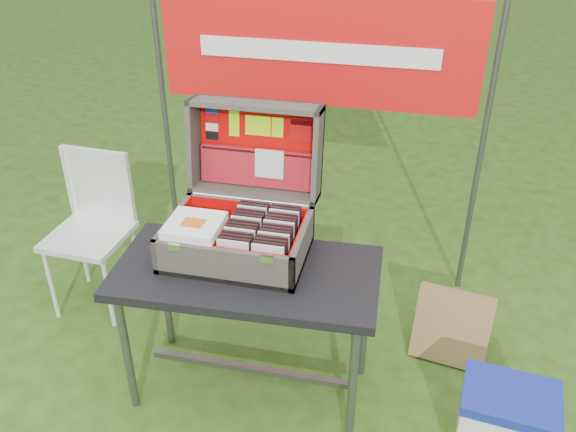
% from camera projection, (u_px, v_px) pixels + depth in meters
% --- Properties ---
extents(ground, '(80.00, 80.00, 0.00)m').
position_uv_depth(ground, '(266.00, 405.00, 2.74)').
color(ground, '#2C4212').
rests_on(ground, ground).
extents(table, '(1.10, 0.59, 0.68)m').
position_uv_depth(table, '(249.00, 332.00, 2.66)').
color(table, black).
rests_on(table, ground).
extents(table_top, '(1.10, 0.59, 0.04)m').
position_uv_depth(table_top, '(247.00, 273.00, 2.49)').
color(table_top, black).
rests_on(table_top, ground).
extents(table_leg_fl, '(0.04, 0.04, 0.64)m').
position_uv_depth(table_leg_fl, '(127.00, 351.00, 2.58)').
color(table_leg_fl, '#59595B').
rests_on(table_leg_fl, ground).
extents(table_leg_fr, '(0.04, 0.04, 0.64)m').
position_uv_depth(table_leg_fr, '(352.00, 390.00, 2.40)').
color(table_leg_fr, '#59595B').
rests_on(table_leg_fr, ground).
extents(table_leg_bl, '(0.04, 0.04, 0.64)m').
position_uv_depth(table_leg_bl, '(166.00, 292.00, 2.94)').
color(table_leg_bl, '#59595B').
rests_on(table_leg_bl, ground).
extents(table_leg_br, '(0.04, 0.04, 0.64)m').
position_uv_depth(table_leg_br, '(365.00, 321.00, 2.75)').
color(table_leg_br, '#59595B').
rests_on(table_leg_br, ground).
extents(table_brace, '(0.93, 0.03, 0.03)m').
position_uv_depth(table_brace, '(251.00, 369.00, 2.77)').
color(table_brace, '#59595B').
rests_on(table_brace, ground).
extents(suitcase, '(0.58, 0.57, 0.56)m').
position_uv_depth(suitcase, '(239.00, 191.00, 2.48)').
color(suitcase, '#5E564B').
rests_on(suitcase, table).
extents(suitcase_base_bottom, '(0.58, 0.41, 0.02)m').
position_uv_depth(suitcase_base_bottom, '(237.00, 253.00, 2.57)').
color(suitcase_base_bottom, '#5E564B').
rests_on(suitcase_base_bottom, table_top).
extents(suitcase_base_wall_front, '(0.58, 0.02, 0.16)m').
position_uv_depth(suitcase_base_wall_front, '(222.00, 266.00, 2.37)').
color(suitcase_base_wall_front, '#5E564B').
rests_on(suitcase_base_wall_front, table_top).
extents(suitcase_base_wall_back, '(0.58, 0.02, 0.16)m').
position_uv_depth(suitcase_base_wall_back, '(250.00, 216.00, 2.70)').
color(suitcase_base_wall_back, '#5E564B').
rests_on(suitcase_base_wall_back, table_top).
extents(suitcase_base_wall_left, '(0.02, 0.41, 0.16)m').
position_uv_depth(suitcase_base_wall_left, '(174.00, 232.00, 2.59)').
color(suitcase_base_wall_left, '#5E564B').
rests_on(suitcase_base_wall_left, table_top).
extents(suitcase_base_wall_right, '(0.02, 0.41, 0.16)m').
position_uv_depth(suitcase_base_wall_right, '(302.00, 248.00, 2.48)').
color(suitcase_base_wall_right, '#5E564B').
rests_on(suitcase_base_wall_right, table_top).
extents(suitcase_liner_floor, '(0.53, 0.37, 0.01)m').
position_uv_depth(suitcase_liner_floor, '(237.00, 250.00, 2.56)').
color(suitcase_liner_floor, red).
rests_on(suitcase_liner_floor, suitcase_base_bottom).
extents(suitcase_latch_left, '(0.05, 0.01, 0.03)m').
position_uv_depth(suitcase_latch_left, '(174.00, 247.00, 2.36)').
color(suitcase_latch_left, silver).
rests_on(suitcase_latch_left, suitcase_base_wall_front).
extents(suitcase_latch_right, '(0.05, 0.01, 0.03)m').
position_uv_depth(suitcase_latch_right, '(267.00, 260.00, 2.29)').
color(suitcase_latch_right, silver).
rests_on(suitcase_latch_right, suitcase_base_wall_front).
extents(suitcase_hinge, '(0.52, 0.02, 0.02)m').
position_uv_depth(suitcase_hinge, '(250.00, 200.00, 2.67)').
color(suitcase_hinge, silver).
rests_on(suitcase_hinge, suitcase_base_wall_back).
extents(suitcase_lid_back, '(0.58, 0.08, 0.41)m').
position_uv_depth(suitcase_lid_back, '(259.00, 145.00, 2.71)').
color(suitcase_lid_back, '#5E564B').
rests_on(suitcase_lid_back, suitcase_base_wall_back).
extents(suitcase_lid_rim_far, '(0.58, 0.16, 0.04)m').
position_uv_depth(suitcase_lid_rim_far, '(255.00, 105.00, 2.58)').
color(suitcase_lid_rim_far, '#5E564B').
rests_on(suitcase_lid_rim_far, suitcase_lid_back).
extents(suitcase_lid_rim_near, '(0.58, 0.16, 0.04)m').
position_uv_depth(suitcase_lid_rim_near, '(255.00, 191.00, 2.73)').
color(suitcase_lid_rim_near, '#5E564B').
rests_on(suitcase_lid_rim_near, suitcase_lid_back).
extents(suitcase_lid_rim_left, '(0.02, 0.21, 0.43)m').
position_uv_depth(suitcase_lid_rim_left, '(195.00, 144.00, 2.71)').
color(suitcase_lid_rim_left, '#5E564B').
rests_on(suitcase_lid_rim_left, suitcase_lid_back).
extents(suitcase_lid_rim_right, '(0.02, 0.21, 0.43)m').
position_uv_depth(suitcase_lid_rim_right, '(318.00, 155.00, 2.60)').
color(suitcase_lid_rim_right, '#5E564B').
rests_on(suitcase_lid_rim_right, suitcase_lid_back).
extents(suitcase_lid_liner, '(0.53, 0.05, 0.36)m').
position_uv_depth(suitcase_lid_liner, '(258.00, 146.00, 2.70)').
color(suitcase_lid_liner, red).
rests_on(suitcase_lid_liner, suitcase_lid_back).
extents(suitcase_liner_wall_front, '(0.53, 0.01, 0.13)m').
position_uv_depth(suitcase_liner_wall_front, '(223.00, 262.00, 2.37)').
color(suitcase_liner_wall_front, red).
rests_on(suitcase_liner_wall_front, suitcase_base_bottom).
extents(suitcase_liner_wall_back, '(0.53, 0.01, 0.13)m').
position_uv_depth(suitcase_liner_wall_back, '(249.00, 216.00, 2.68)').
color(suitcase_liner_wall_back, red).
rests_on(suitcase_liner_wall_back, suitcase_base_bottom).
extents(suitcase_liner_wall_left, '(0.01, 0.37, 0.13)m').
position_uv_depth(suitcase_liner_wall_left, '(177.00, 230.00, 2.58)').
color(suitcase_liner_wall_left, red).
rests_on(suitcase_liner_wall_left, suitcase_base_bottom).
extents(suitcase_liner_wall_right, '(0.01, 0.37, 0.13)m').
position_uv_depth(suitcase_liner_wall_right, '(299.00, 245.00, 2.48)').
color(suitcase_liner_wall_right, red).
rests_on(suitcase_liner_wall_right, suitcase_base_bottom).
extents(suitcase_lid_pocket, '(0.51, 0.05, 0.17)m').
position_uv_depth(suitcase_lid_pocket, '(257.00, 168.00, 2.72)').
color(suitcase_lid_pocket, '#A31820').
rests_on(suitcase_lid_pocket, suitcase_lid_liner).
extents(suitcase_pocket_edge, '(0.50, 0.02, 0.02)m').
position_uv_depth(suitcase_pocket_edge, '(257.00, 151.00, 2.68)').
color(suitcase_pocket_edge, '#A31820').
rests_on(suitcase_pocket_edge, suitcase_lid_pocket).
extents(suitcase_pocket_cd, '(0.13, 0.03, 0.13)m').
position_uv_depth(suitcase_pocket_cd, '(269.00, 164.00, 2.68)').
color(suitcase_pocket_cd, silver).
rests_on(suitcase_pocket_cd, suitcase_lid_pocket).
extents(lid_sticker_cc_a, '(0.06, 0.01, 0.04)m').
position_uv_depth(lid_sticker_cc_a, '(212.00, 109.00, 2.68)').
color(lid_sticker_cc_a, '#1933B2').
rests_on(lid_sticker_cc_a, suitcase_lid_liner).
extents(lid_sticker_cc_b, '(0.06, 0.01, 0.04)m').
position_uv_depth(lid_sticker_cc_b, '(212.00, 118.00, 2.69)').
color(lid_sticker_cc_b, '#BB070A').
rests_on(lid_sticker_cc_b, suitcase_lid_liner).
extents(lid_sticker_cc_c, '(0.06, 0.01, 0.04)m').
position_uv_depth(lid_sticker_cc_c, '(212.00, 127.00, 2.71)').
color(lid_sticker_cc_c, white).
rests_on(lid_sticker_cc_c, suitcase_lid_liner).
extents(lid_sticker_cc_d, '(0.06, 0.01, 0.04)m').
position_uv_depth(lid_sticker_cc_d, '(212.00, 136.00, 2.72)').
color(lid_sticker_cc_d, black).
rests_on(lid_sticker_cc_d, suitcase_lid_liner).
extents(lid_card_neon_tall, '(0.05, 0.02, 0.11)m').
position_uv_depth(lid_card_neon_tall, '(234.00, 124.00, 2.68)').
color(lid_card_neon_tall, '#B0E80B').
rests_on(lid_card_neon_tall, suitcase_lid_liner).
extents(lid_card_neon_main, '(0.11, 0.01, 0.09)m').
position_uv_depth(lid_card_neon_main, '(258.00, 126.00, 2.66)').
color(lid_card_neon_main, '#B0E80B').
rests_on(lid_card_neon_main, suitcase_lid_liner).
extents(lid_card_neon_small, '(0.05, 0.01, 0.09)m').
position_uv_depth(lid_card_neon_small, '(278.00, 127.00, 2.64)').
color(lid_card_neon_small, '#B0E80B').
rests_on(lid_card_neon_small, suitcase_lid_liner).
extents(lid_sticker_band, '(0.10, 0.02, 0.10)m').
position_uv_depth(lid_sticker_band, '(301.00, 129.00, 2.62)').
color(lid_sticker_band, '#BB070A').
rests_on(lid_sticker_band, suitcase_lid_liner).
extents(lid_sticker_band_bar, '(0.09, 0.01, 0.02)m').
position_uv_depth(lid_sticker_band_bar, '(301.00, 123.00, 2.61)').
color(lid_sticker_band_bar, black).
rests_on(lid_sticker_band_bar, suitcase_lid_liner).
extents(cd_left_0, '(0.13, 0.01, 0.15)m').
position_uv_depth(cd_left_0, '(233.00, 257.00, 2.38)').
color(cd_left_0, silver).
rests_on(cd_left_0, suitcase_liner_floor).
extents(cd_left_1, '(0.13, 0.01, 0.15)m').
position_uv_depth(cd_left_1, '(235.00, 254.00, 2.40)').
color(cd_left_1, black).
rests_on(cd_left_1, suitcase_liner_floor).
extents(cd_left_2, '(0.13, 0.01, 0.15)m').
position_uv_depth(cd_left_2, '(237.00, 251.00, 2.42)').
color(cd_left_2, black).
rests_on(cd_left_2, suitcase_liner_floor).
extents(cd_left_3, '(0.13, 0.01, 0.15)m').
position_uv_depth(cd_left_3, '(239.00, 248.00, 2.44)').
color(cd_left_3, black).
rests_on(cd_left_3, suitcase_liner_floor).
extents(cd_left_4, '(0.13, 0.01, 0.15)m').
position_uv_depth(cd_left_4, '(240.00, 244.00, 2.46)').
color(cd_left_4, silver).
rests_on(cd_left_4, suitcase_liner_floor).
extents(cd_left_5, '(0.13, 0.01, 0.15)m').
position_uv_depth(cd_left_5, '(242.00, 241.00, 2.47)').
color(cd_left_5, black).
rests_on(cd_left_5, suitcase_liner_floor).
extents(cd_left_6, '(0.13, 0.01, 0.15)m').
position_uv_depth(cd_left_6, '(243.00, 239.00, 2.49)').
color(cd_left_6, black).
rests_on(cd_left_6, suitcase_liner_floor).
extents(cd_left_7, '(0.13, 0.01, 0.15)m').
position_uv_depth(cd_left_7, '(245.00, 236.00, 2.51)').
color(cd_left_7, black).
rests_on(cd_left_7, suitcase_liner_floor).
extents(cd_left_8, '(0.13, 0.01, 0.15)m').
position_uv_depth(cd_left_8, '(246.00, 233.00, 2.53)').
color(cd_left_8, silver).
rests_on(cd_left_8, suitcase_liner_floor).
extents(cd_left_9, '(0.13, 0.01, 0.15)m').
position_uv_depth(cd_left_9, '(248.00, 230.00, 2.55)').
color(cd_left_9, black).
rests_on(cd_left_9, suitcase_liner_floor).
extents(cd_left_10, '(0.13, 0.01, 0.15)m').
position_uv_depth(cd_left_10, '(249.00, 227.00, 2.57)').
color(cd_left_10, black).
rests_on(cd_left_10, suitcase_liner_floor).
extents(cd_left_11, '(0.13, 0.01, 0.15)m').
position_uv_depth(cd_left_11, '(251.00, 224.00, 2.59)').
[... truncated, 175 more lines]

